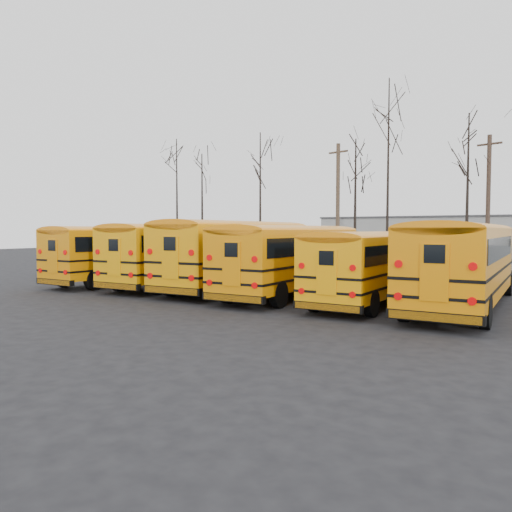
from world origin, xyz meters
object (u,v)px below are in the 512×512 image
Objects in this scene: utility_pole_right at (488,202)px; bus_a at (133,249)px; bus_e at (374,260)px; bus_f at (463,258)px; bus_c at (241,249)px; bus_d at (294,254)px; utility_pole_left at (338,205)px; bus_b at (188,249)px.

bus_a is at bearing -115.28° from utility_pole_right.
bus_e is 3.22m from bus_f.
utility_pole_right reaches higher than bus_c.
bus_d is at bearing -91.47° from utility_pole_right.
bus_c is 10.17m from bus_f.
utility_pole_right is (2.06, 18.00, 3.07)m from bus_e.
bus_d reaches higher than bus_a.
bus_e is (13.52, -0.60, -0.14)m from bus_a.
utility_pole_left reaches higher than bus_c.
bus_d is at bearing -6.17° from bus_b.
bus_e is at bearing -6.32° from bus_d.
utility_pole_right is at bearing 50.39° from bus_a.
utility_pole_right reaches higher than bus_b.
bus_e is at bearing -79.97° from utility_pole_right.
bus_f reaches higher than bus_a.
bus_f reaches higher than bus_d.
bus_a is at bearing -177.29° from bus_c.
bus_c is (6.61, 0.51, 0.15)m from bus_a.
bus_a is 6.63m from bus_c.
bus_d is 3.69m from bus_e.
bus_f reaches higher than bus_e.
utility_pole_right is at bearing 84.49° from bus_e.
bus_f is at bearing -2.54° from bus_d.
utility_pole_right is (-1.16, 17.88, 2.88)m from bus_f.
bus_c is 1.18× the size of bus_e.
utility_pole_left reaches higher than bus_e.
bus_c reaches higher than bus_a.
utility_pole_right is (9.41, 3.42, 0.13)m from utility_pole_left.
utility_pole_left is at bearing 125.75° from bus_f.
bus_b is at bearing 8.73° from bus_a.
utility_pole_left is (-3.68, 14.19, 2.79)m from bus_d.
utility_pole_left is at bearing 117.78° from bus_e.
utility_pole_left is (6.16, 13.97, 2.80)m from bus_a.
utility_pole_right is at bearing 53.89° from bus_b.
utility_pole_right is at bearing 93.29° from bus_f.
bus_b reaches higher than bus_a.
utility_pole_right reaches higher than bus_f.
bus_d is 1.09× the size of bus_e.
utility_pole_left is at bearing 90.22° from bus_c.
bus_b is at bearing 174.24° from bus_d.
bus_b is 0.95× the size of bus_c.
bus_b is at bearing 175.78° from bus_f.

